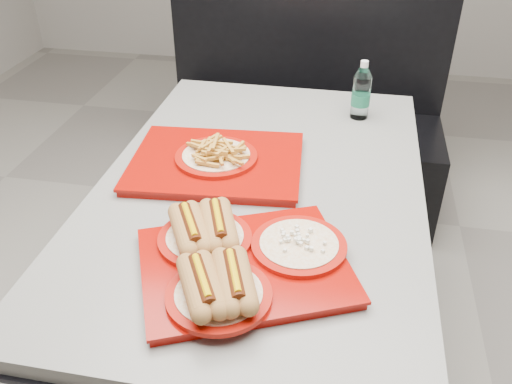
% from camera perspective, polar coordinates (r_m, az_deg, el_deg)
% --- Properties ---
extents(ground, '(6.00, 6.00, 0.00)m').
position_cam_1_polar(ground, '(2.02, 0.36, -17.25)').
color(ground, gray).
rests_on(ground, ground).
extents(diner_table, '(0.92, 1.42, 0.75)m').
position_cam_1_polar(diner_table, '(1.62, 0.43, -3.96)').
color(diner_table, black).
rests_on(diner_table, ground).
extents(booth_bench, '(1.30, 0.57, 1.35)m').
position_cam_1_polar(booth_bench, '(2.64, 4.77, 7.10)').
color(booth_bench, black).
rests_on(booth_bench, ground).
extents(tray_near, '(0.55, 0.50, 0.10)m').
position_cam_1_polar(tray_near, '(1.20, -2.14, -7.08)').
color(tray_near, '#8F0A03').
rests_on(tray_near, diner_table).
extents(tray_far, '(0.52, 0.42, 0.10)m').
position_cam_1_polar(tray_far, '(1.58, -4.19, 3.51)').
color(tray_far, '#8F0A03').
rests_on(tray_far, diner_table).
extents(water_bottle, '(0.06, 0.06, 0.20)m').
position_cam_1_polar(water_bottle, '(1.89, 11.01, 10.14)').
color(water_bottle, silver).
rests_on(water_bottle, diner_table).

